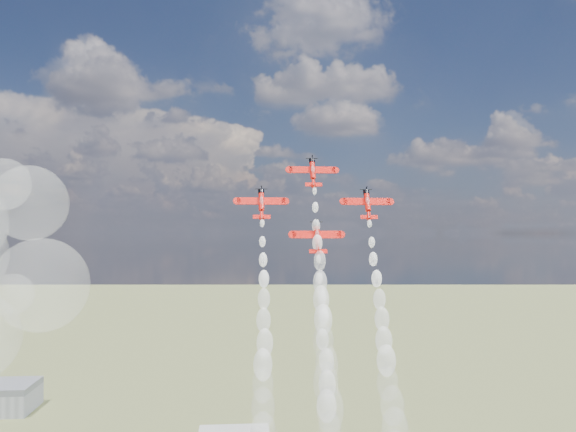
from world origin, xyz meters
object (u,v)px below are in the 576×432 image
(plane_lead, at_px, (313,172))
(plane_slot, at_px, (317,237))
(plane_left, at_px, (261,203))
(plane_right, at_px, (367,204))

(plane_lead, distance_m, plane_slot, 16.68)
(plane_left, bearing_deg, plane_slot, -17.51)
(plane_lead, distance_m, plane_left, 14.54)
(plane_right, height_order, plane_slot, plane_right)
(plane_left, xyz_separation_m, plane_slot, (11.91, -3.76, -7.45))
(plane_lead, relative_size, plane_right, 1.00)
(plane_left, bearing_deg, plane_lead, 17.51)
(plane_left, relative_size, plane_slot, 1.00)
(plane_lead, height_order, plane_slot, plane_lead)
(plane_lead, bearing_deg, plane_left, -162.49)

